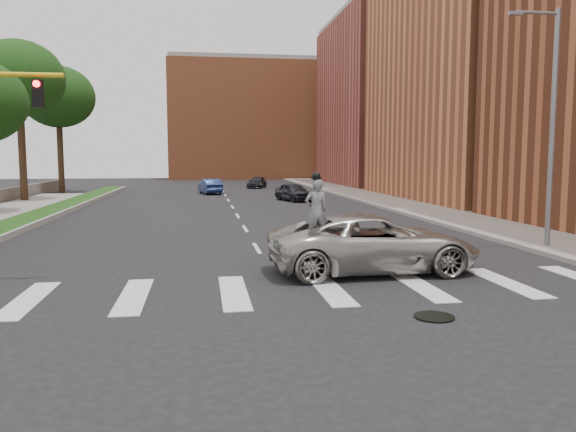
{
  "coord_description": "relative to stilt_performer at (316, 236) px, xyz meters",
  "views": [
    {
      "loc": [
        -2.07,
        -13.56,
        3.59
      ],
      "look_at": [
        0.6,
        3.86,
        1.7
      ],
      "focal_mm": 35.0,
      "sensor_mm": 36.0,
      "label": 1
    }
  ],
  "objects": [
    {
      "name": "streetlight",
      "position": [
        9.7,
        3.64,
        3.62
      ],
      "size": [
        2.05,
        0.2,
        9.0
      ],
      "color": "slate",
      "rests_on": "ground"
    },
    {
      "name": "car_far",
      "position": [
        2.79,
        46.7,
        -0.67
      ],
      "size": [
        2.83,
        4.43,
        1.2
      ],
      "primitive_type": "imported",
      "rotation": [
        0.0,
        0.0,
        -0.3
      ],
      "color": "black",
      "rests_on": "ground"
    },
    {
      "name": "median_curb",
      "position": [
        -11.65,
        17.64,
        -1.13
      ],
      "size": [
        0.2,
        60.0,
        0.28
      ],
      "primitive_type": "cube",
      "color": "gray",
      "rests_on": "ground"
    },
    {
      "name": "tree_5",
      "position": [
        -16.65,
        40.77,
        7.84
      ],
      "size": [
        6.84,
        6.84,
        12.07
      ],
      "color": "black",
      "rests_on": "ground"
    },
    {
      "name": "building_mid",
      "position": [
        20.8,
        27.64,
        10.73
      ],
      "size": [
        16.0,
        22.0,
        24.0
      ],
      "primitive_type": "cube",
      "color": "#C96A3F",
      "rests_on": "ground"
    },
    {
      "name": "building_backdrop",
      "position": [
        4.8,
        75.64,
        7.73
      ],
      "size": [
        26.0,
        14.0,
        18.0
      ],
      "primitive_type": "cube",
      "color": "#C96A3F",
      "rests_on": "ground"
    },
    {
      "name": "stilt_performer",
      "position": [
        0.0,
        0.0,
        0.0
      ],
      "size": [
        0.84,
        0.55,
        3.13
      ],
      "rotation": [
        0.0,
        0.0,
        3.25
      ],
      "color": "black",
      "rests_on": "ground"
    },
    {
      "name": "car_mid",
      "position": [
        -2.55,
        37.59,
        -0.55
      ],
      "size": [
        2.37,
        4.57,
        1.43
      ],
      "primitive_type": "imported",
      "rotation": [
        0.0,
        0.0,
        3.35
      ],
      "color": "navy",
      "rests_on": "ground"
    },
    {
      "name": "manhole",
      "position": [
        1.8,
        -4.36,
        -1.25
      ],
      "size": [
        0.9,
        0.9,
        0.04
      ],
      "primitive_type": "cylinder",
      "color": "black",
      "rests_on": "ground"
    },
    {
      "name": "tree_4",
      "position": [
        -16.96,
        30.17,
        8.13
      ],
      "size": [
        6.83,
        6.83,
        12.36
      ],
      "color": "black",
      "rests_on": "ground"
    },
    {
      "name": "ground_plane",
      "position": [
        -1.2,
        -2.36,
        -1.27
      ],
      "size": [
        160.0,
        160.0,
        0.0
      ],
      "primitive_type": "plane",
      "color": "black",
      "rests_on": "ground"
    },
    {
      "name": "suv_crossing",
      "position": [
        1.95,
        0.64,
        -0.37
      ],
      "size": [
        6.58,
        3.21,
        1.8
      ],
      "primitive_type": "imported",
      "rotation": [
        0.0,
        0.0,
        1.6
      ],
      "color": "#A6A49D",
      "rests_on": "ground"
    },
    {
      "name": "car_near",
      "position": [
        3.93,
        28.17,
        -0.55
      ],
      "size": [
        2.92,
        4.57,
        1.45
      ],
      "primitive_type": "imported",
      "rotation": [
        0.0,
        0.0,
        0.31
      ],
      "color": "black",
      "rests_on": "ground"
    },
    {
      "name": "sidewalk_right",
      "position": [
        11.3,
        22.64,
        -1.18
      ],
      "size": [
        5.0,
        90.0,
        0.18
      ],
      "primitive_type": "cube",
      "color": "gray",
      "rests_on": "ground"
    },
    {
      "name": "building_far",
      "position": [
        20.8,
        51.64,
        8.73
      ],
      "size": [
        16.0,
        22.0,
        20.0
      ],
      "primitive_type": "cube",
      "color": "#A74B3D",
      "rests_on": "ground"
    },
    {
      "name": "grass_median",
      "position": [
        -12.7,
        17.64,
        -1.15
      ],
      "size": [
        2.0,
        60.0,
        0.25
      ],
      "primitive_type": "cube",
      "color": "#183E11",
      "rests_on": "ground"
    }
  ]
}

